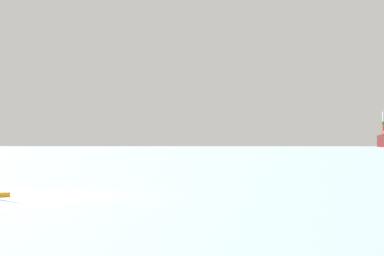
{
  "coord_description": "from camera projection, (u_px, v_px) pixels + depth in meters",
  "views": [
    {
      "loc": [
        9.19,
        -17.68,
        1.34
      ],
      "look_at": [
        -0.49,
        18.53,
        2.22
      ],
      "focal_mm": 68.88,
      "sensor_mm": 36.0,
      "label": 1
    }
  ],
  "objects": [
    {
      "name": "ground_plane",
      "position": [
        29.0,
        196.0,
        19.42
      ],
      "size": [
        4000.0,
        4000.0,
        0.0
      ],
      "primitive_type": "plane",
      "color": "gray"
    }
  ]
}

